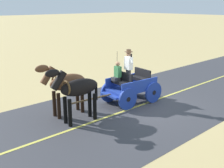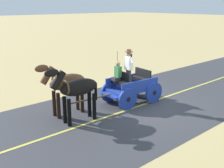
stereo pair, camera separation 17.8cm
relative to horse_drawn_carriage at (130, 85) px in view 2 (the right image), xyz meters
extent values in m
plane|color=tan|center=(-0.60, -0.28, -0.82)|extent=(200.00, 200.00, 0.00)
cube|color=#38383D|center=(-0.60, -0.28, -0.81)|extent=(6.68, 160.00, 0.01)
cube|color=#DBCC4C|center=(-0.60, -0.28, -0.81)|extent=(0.12, 160.00, 0.00)
cube|color=#1E3899|center=(0.00, -0.08, -0.16)|extent=(1.38, 2.29, 0.12)
cube|color=#1E3899|center=(-0.57, -0.04, 0.12)|extent=(0.24, 2.09, 0.44)
cube|color=#1E3899|center=(0.56, -0.13, 0.12)|extent=(0.24, 2.09, 0.44)
cube|color=#1E3899|center=(0.10, 1.13, -0.26)|extent=(1.10, 0.33, 0.08)
cube|color=#1E3899|center=(-0.11, -1.28, -0.34)|extent=(0.73, 0.26, 0.06)
cube|color=black|center=(0.05, 0.52, 0.22)|extent=(1.05, 0.45, 0.14)
cube|color=black|center=(0.03, 0.34, 0.44)|extent=(1.02, 0.17, 0.44)
cube|color=black|center=(-0.05, -0.58, 0.22)|extent=(1.05, 0.45, 0.14)
cube|color=black|center=(-0.06, -0.76, 0.44)|extent=(1.02, 0.17, 0.44)
cylinder|color=#1E3899|center=(-0.59, 0.74, -0.34)|extent=(0.18, 0.97, 0.96)
cylinder|color=black|center=(-0.59, 0.74, -0.34)|extent=(0.14, 0.22, 0.21)
cylinder|color=#1E3899|center=(0.71, 0.63, -0.34)|extent=(0.18, 0.97, 0.96)
cylinder|color=black|center=(0.71, 0.63, -0.34)|extent=(0.14, 0.22, 0.21)
cylinder|color=#1E3899|center=(-0.72, -0.80, -0.34)|extent=(0.18, 0.97, 0.96)
cylinder|color=black|center=(-0.72, -0.80, -0.34)|extent=(0.14, 0.22, 0.21)
cylinder|color=#1E3899|center=(0.58, -0.91, -0.34)|extent=(0.18, 0.97, 0.96)
cylinder|color=black|center=(0.58, -0.91, -0.34)|extent=(0.14, 0.22, 0.21)
cylinder|color=brown|center=(0.18, 2.11, -0.21)|extent=(0.24, 2.00, 0.07)
cylinder|color=black|center=(0.35, 0.49, 0.92)|extent=(0.02, 0.02, 1.30)
cylinder|color=#2D2D33|center=(-0.13, 0.26, 0.35)|extent=(0.22, 0.22, 0.90)
cube|color=silver|center=(-0.13, 0.26, 1.08)|extent=(0.36, 0.25, 0.56)
sphere|color=#9E7051|center=(-0.13, 0.26, 1.48)|extent=(0.22, 0.22, 0.22)
cylinder|color=#473323|center=(-0.13, 0.26, 1.58)|extent=(0.36, 0.36, 0.01)
cylinder|color=#473323|center=(-0.13, 0.26, 1.63)|extent=(0.20, 0.20, 0.10)
cylinder|color=silver|center=(-0.30, 0.31, 1.26)|extent=(0.27, 0.10, 0.32)
cube|color=black|center=(-0.36, 0.34, 1.46)|extent=(0.03, 0.07, 0.14)
cube|color=#2D2D33|center=(0.31, 0.62, 0.36)|extent=(0.31, 0.34, 0.14)
cube|color=#387F47|center=(0.30, 0.50, 0.67)|extent=(0.32, 0.22, 0.48)
sphere|color=#9E7051|center=(0.30, 0.50, 1.02)|extent=(0.20, 0.20, 0.20)
ellipsoid|color=black|center=(-0.20, 2.94, 0.55)|extent=(0.70, 1.61, 0.64)
cylinder|color=black|center=(-0.33, 3.51, -0.29)|extent=(0.15, 0.15, 1.05)
cylinder|color=black|center=(0.03, 3.47, -0.29)|extent=(0.15, 0.15, 1.05)
cylinder|color=black|center=(-0.44, 2.42, -0.29)|extent=(0.15, 0.15, 1.05)
cylinder|color=black|center=(-0.07, 2.38, -0.29)|extent=(0.15, 0.15, 1.05)
cylinder|color=black|center=(-0.12, 3.78, 0.95)|extent=(0.32, 0.67, 0.73)
ellipsoid|color=black|center=(-0.10, 4.00, 1.26)|extent=(0.27, 0.56, 0.28)
cube|color=black|center=(-0.13, 3.76, 0.99)|extent=(0.11, 0.51, 0.56)
cylinder|color=black|center=(-0.27, 2.21, 0.25)|extent=(0.11, 0.11, 0.70)
torus|color=brown|center=(-0.15, 3.49, 0.63)|extent=(0.55, 0.12, 0.55)
ellipsoid|color=brown|center=(0.71, 2.87, 0.55)|extent=(0.64, 1.59, 0.64)
cylinder|color=black|center=(0.56, 3.42, -0.29)|extent=(0.15, 0.15, 1.05)
cylinder|color=black|center=(0.92, 3.40, -0.29)|extent=(0.15, 0.15, 1.05)
cylinder|color=black|center=(0.50, 2.33, -0.29)|extent=(0.15, 0.15, 1.05)
cylinder|color=black|center=(0.86, 2.31, -0.29)|extent=(0.15, 0.15, 1.05)
cylinder|color=brown|center=(0.75, 3.71, 0.95)|extent=(0.29, 0.66, 0.73)
ellipsoid|color=brown|center=(0.77, 3.93, 1.26)|extent=(0.25, 0.55, 0.28)
cube|color=black|center=(0.75, 3.69, 0.99)|extent=(0.09, 0.50, 0.56)
cylinder|color=black|center=(0.67, 2.13, 0.25)|extent=(0.11, 0.11, 0.70)
torus|color=brown|center=(0.74, 3.41, 0.63)|extent=(0.55, 0.10, 0.55)
camera|label=1|loc=(-8.43, 8.79, 3.57)|focal=44.87mm
camera|label=2|loc=(-8.55, 8.66, 3.57)|focal=44.87mm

